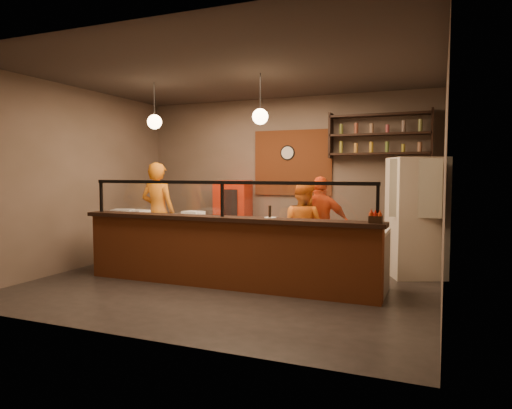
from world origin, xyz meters
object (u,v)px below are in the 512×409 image
at_px(condiment_caddy, 376,219).
at_px(red_cooler, 233,218).
at_px(fridge, 416,217).
at_px(pizza_dough, 243,223).
at_px(wall_clock, 288,153).
at_px(cook_right, 321,224).
at_px(cook_mid, 303,228).
at_px(pepper_mill, 270,212).
at_px(cook_left, 158,212).

bearing_deg(condiment_caddy, red_cooler, 141.95).
height_order(fridge, pizza_dough, fridge).
height_order(wall_clock, cook_right, wall_clock).
height_order(cook_mid, red_cooler, cook_mid).
bearing_deg(pepper_mill, cook_right, 77.63).
relative_size(wall_clock, pepper_mill, 1.68).
bearing_deg(cook_right, red_cooler, -33.83).
distance_m(fridge, pepper_mill, 2.63).
xyz_separation_m(fridge, pepper_mill, (-1.87, -1.84, 0.17)).
bearing_deg(pizza_dough, pepper_mill, -40.66).
distance_m(fridge, pizza_dough, 2.84).
relative_size(cook_right, pepper_mill, 9.17).
bearing_deg(pepper_mill, red_cooler, 125.10).
relative_size(cook_left, pepper_mill, 10.61).
distance_m(cook_left, condiment_caddy, 4.48).
xyz_separation_m(fridge, pizza_dough, (-2.54, -1.26, -0.07)).
relative_size(wall_clock, fridge, 0.15).
height_order(pizza_dough, pepper_mill, pepper_mill).
height_order(cook_left, pizza_dough, cook_left).
bearing_deg(cook_mid, pizza_dough, 54.78).
relative_size(cook_left, pizza_dough, 3.77).
relative_size(cook_mid, pepper_mill, 8.72).
bearing_deg(cook_mid, cook_left, 14.12).
xyz_separation_m(wall_clock, red_cooler, (-1.07, -0.31, -1.33)).
xyz_separation_m(wall_clock, cook_right, (0.98, -1.15, -1.28)).
bearing_deg(cook_left, pepper_mill, 152.33).
relative_size(red_cooler, pepper_mill, 8.63).
bearing_deg(fridge, cook_mid, 177.02).
relative_size(condiment_caddy, pepper_mill, 0.94).
xyz_separation_m(wall_clock, cook_left, (-2.15, -1.40, -1.15)).
xyz_separation_m(cook_mid, condiment_caddy, (1.34, -1.28, 0.33)).
relative_size(wall_clock, cook_mid, 0.19).
distance_m(red_cooler, pepper_mill, 2.98).
height_order(fridge, red_cooler, fridge).
bearing_deg(cook_right, cook_mid, 47.14).
height_order(cook_mid, cook_right, cook_right).
xyz_separation_m(cook_left, pizza_dough, (2.11, -0.75, -0.04)).
relative_size(red_cooler, condiment_caddy, 9.18).
bearing_deg(wall_clock, cook_right, -49.67).
distance_m(wall_clock, condiment_caddy, 3.63).
bearing_deg(condiment_caddy, pizza_dough, 163.33).
xyz_separation_m(cook_left, red_cooler, (1.08, 1.09, -0.18)).
height_order(cook_left, condiment_caddy, cook_left).
bearing_deg(pizza_dough, cook_left, 160.36).
relative_size(wall_clock, red_cooler, 0.19).
height_order(red_cooler, pepper_mill, red_cooler).
relative_size(wall_clock, cook_left, 0.16).
distance_m(cook_left, pizza_dough, 2.24).
bearing_deg(pepper_mill, wall_clock, 103.05).
xyz_separation_m(cook_right, red_cooler, (-2.05, 0.84, -0.05)).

